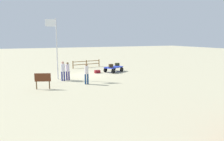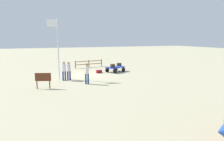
% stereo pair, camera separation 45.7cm
% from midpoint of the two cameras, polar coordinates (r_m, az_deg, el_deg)
% --- Properties ---
extents(ground_plane, '(120.00, 120.00, 0.00)m').
position_cam_midpoint_polar(ground_plane, '(22.15, -6.22, -1.14)').
color(ground_plane, '#B9B08C').
extents(luggage_cart, '(2.34, 1.98, 0.60)m').
position_cam_midpoint_polar(luggage_cart, '(23.66, 1.43, 0.66)').
color(luggage_cart, '#263BC5').
rests_on(luggage_cart, ground).
extents(suitcase_tan, '(0.56, 0.45, 0.31)m').
position_cam_midpoint_polar(suitcase_tan, '(24.54, 2.46, 1.67)').
color(suitcase_tan, '#3A3A1D').
rests_on(suitcase_tan, luggage_cart).
extents(suitcase_maroon, '(0.46, 0.34, 0.37)m').
position_cam_midpoint_polar(suitcase_maroon, '(23.08, 0.73, 1.29)').
color(suitcase_maroon, '#3B2C18').
rests_on(suitcase_maroon, luggage_cart).
extents(suitcase_dark, '(0.59, 0.39, 0.32)m').
position_cam_midpoint_polar(suitcase_dark, '(23.11, -2.94, -0.28)').
color(suitcase_dark, maroon).
rests_on(suitcase_dark, ground).
extents(worker_lead, '(0.34, 0.34, 1.65)m').
position_cam_midpoint_polar(worker_lead, '(19.55, -10.91, 0.24)').
color(worker_lead, navy).
rests_on(worker_lead, ground).
extents(worker_trailing, '(0.42, 0.42, 1.75)m').
position_cam_midpoint_polar(worker_trailing, '(19.36, -12.15, 0.38)').
color(worker_trailing, navy).
rests_on(worker_trailing, ground).
extents(worker_supervisor, '(0.34, 0.32, 1.74)m').
position_cam_midpoint_polar(worker_supervisor, '(17.61, -6.03, -0.43)').
color(worker_supervisor, navy).
rests_on(worker_supervisor, ground).
extents(flagpole, '(0.98, 0.15, 5.54)m').
position_cam_midpoint_polar(flagpole, '(20.01, -14.01, 7.13)').
color(flagpole, silver).
rests_on(flagpole, ground).
extents(signboard, '(1.14, 0.45, 1.21)m').
position_cam_midpoint_polar(signboard, '(16.69, -17.32, -1.99)').
color(signboard, '#4C3319').
rests_on(signboard, ground).
extents(wooden_fence, '(3.77, 0.70, 0.95)m').
position_cam_midpoint_polar(wooden_fence, '(27.54, -5.77, 1.99)').
color(wooden_fence, brown).
rests_on(wooden_fence, ground).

